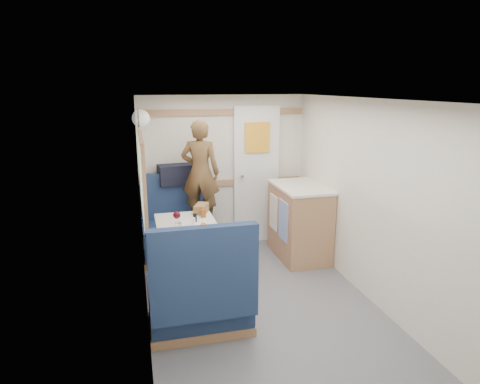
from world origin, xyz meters
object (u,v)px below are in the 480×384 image
object	(u,v)px
dome_light	(141,118)
tumbler_left	(179,228)
bench_far	(179,235)
salt_grinder	(194,222)
galley_counter	(299,221)
pepper_grinder	(195,219)
bench_near	(201,301)
person	(200,173)
duffel_bag	(179,174)
wine_glass	(177,216)
tray	(192,226)
beer_glass	(203,213)
cheese_block	(189,230)
bread_loaf	(201,209)
dinette_table	(187,238)
orange_fruit	(204,226)

from	to	relation	value
dome_light	tumbler_left	bearing A→B (deg)	-75.64
bench_far	salt_grinder	xyz separation A→B (m)	(0.06, -0.93, 0.46)
galley_counter	pepper_grinder	world-z (taller)	galley_counter
bench_near	person	xyz separation A→B (m)	(0.28, 1.68, 0.79)
bench_far	duffel_bag	distance (m)	0.77
tumbler_left	wine_glass	bearing A→B (deg)	89.39
galley_counter	duffel_bag	xyz separation A→B (m)	(-1.42, 0.57, 0.56)
bench_far	galley_counter	size ratio (longest dim) A/B	1.14
dome_light	tray	world-z (taller)	dome_light
galley_counter	beer_glass	world-z (taller)	galley_counter
cheese_block	pepper_grinder	size ratio (longest dim) A/B	0.95
duffel_bag	salt_grinder	bearing A→B (deg)	-96.50
dome_light	wine_glass	bearing A→B (deg)	-73.10
pepper_grinder	person	bearing A→B (deg)	76.78
salt_grinder	cheese_block	bearing A→B (deg)	-109.48
wine_glass	bread_loaf	distance (m)	0.56
bench_far	dinette_table	bearing A→B (deg)	-90.00
galley_counter	cheese_block	world-z (taller)	galley_counter
duffel_bag	bread_loaf	distance (m)	0.80
bench_near	orange_fruit	world-z (taller)	bench_near
bench_near	beer_glass	distance (m)	1.18
bench_near	dome_light	xyz separation A→B (m)	(-0.39, 1.71, 1.45)
bread_loaf	cheese_block	bearing A→B (deg)	-108.84
cheese_block	salt_grinder	distance (m)	0.22
salt_grinder	bread_loaf	bearing A→B (deg)	71.45
tumbler_left	cheese_block	bearing A→B (deg)	-18.37
person	bread_loaf	distance (m)	0.55
bench_far	person	distance (m)	0.84
tumbler_left	dinette_table	bearing A→B (deg)	65.30
person	pepper_grinder	bearing A→B (deg)	97.99
person	wine_glass	bearing A→B (deg)	87.89
orange_fruit	duffel_bag	bearing A→B (deg)	93.49
cheese_block	tumbler_left	bearing A→B (deg)	161.63
galley_counter	dome_light	bearing A→B (deg)	170.82
dome_light	tumbler_left	size ratio (longest dim) A/B	1.95
person	tray	distance (m)	1.02
beer_glass	pepper_grinder	xyz separation A→B (m)	(-0.12, -0.19, 0.01)
galley_counter	tray	xyz separation A→B (m)	(-1.43, -0.66, 0.26)
dinette_table	salt_grinder	xyz separation A→B (m)	(0.06, -0.07, 0.20)
dome_light	wine_glass	distance (m)	1.33
duffel_bag	wine_glass	distance (m)	1.22
bench_far	galley_counter	xyz separation A→B (m)	(1.47, -0.31, 0.17)
dinette_table	bread_loaf	size ratio (longest dim) A/B	3.96
bread_loaf	tray	bearing A→B (deg)	-109.19
pepper_grinder	tray	bearing A→B (deg)	-110.76
bench_far	galley_counter	bearing A→B (deg)	-12.10
cheese_block	bread_loaf	world-z (taller)	bread_loaf
dome_light	person	bearing A→B (deg)	-2.74
bench_near	cheese_block	size ratio (longest dim) A/B	10.51
bench_near	tumbler_left	bearing A→B (deg)	100.07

